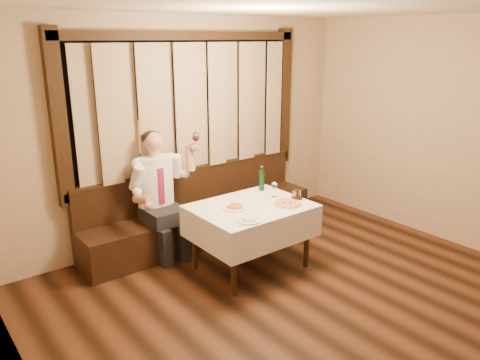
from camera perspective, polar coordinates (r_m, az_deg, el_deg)
room at (r=4.43m, az=7.36°, el=3.39°), size 5.01×6.01×2.81m
banquette at (r=6.10m, az=-4.75°, el=-4.40°), size 3.20×0.61×0.94m
dining_table at (r=5.20m, az=1.35°, el=-4.19°), size 1.27×0.97×0.76m
pizza at (r=5.20m, az=5.79°, el=-2.89°), size 0.31×0.31×0.03m
pasta_red at (r=5.06m, az=-0.60°, el=-3.09°), size 0.28×0.28×0.10m
pasta_cream at (r=4.73m, az=1.13°, el=-4.59°), size 0.26×0.26×0.09m
green_bottle at (r=5.63m, az=2.66°, el=0.00°), size 0.07×0.07×0.30m
table_wine_glass at (r=5.39m, az=4.19°, el=-0.73°), size 0.07×0.07×0.19m
cruet_caddy at (r=5.37m, az=6.93°, el=-1.95°), size 0.13×0.10×0.12m
seated_man at (r=5.55m, az=-9.80°, el=-0.75°), size 0.85×0.64×1.51m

